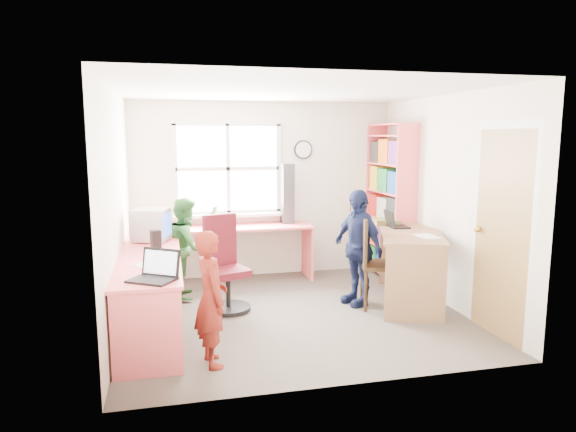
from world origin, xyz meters
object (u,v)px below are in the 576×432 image
object	(u,v)px
right_desk	(410,251)
person_navy	(357,247)
crt_monitor	(151,225)
person_red	(211,298)
l_desk	(171,289)
swivel_chair	(225,269)
bookshelf	(390,205)
potted_plant	(212,216)
cd_tower	(287,194)
person_green	(187,248)
wooden_chair	(374,259)
laptop_left	(156,273)
laptop_right	(394,223)

from	to	relation	value
right_desk	person_navy	bearing A→B (deg)	-164.40
crt_monitor	person_red	size ratio (longest dim) A/B	0.40
l_desk	swivel_chair	world-z (taller)	swivel_chair
bookshelf	potted_plant	xyz separation A→B (m)	(-2.39, 0.26, -0.11)
bookshelf	crt_monitor	distance (m)	3.20
bookshelf	person_red	world-z (taller)	bookshelf
cd_tower	person_green	distance (m)	1.62
bookshelf	person_navy	distance (m)	1.37
crt_monitor	cd_tower	xyz separation A→B (m)	(1.79, 0.86, 0.22)
wooden_chair	crt_monitor	bearing A→B (deg)	-179.14
swivel_chair	right_desk	bearing A→B (deg)	-25.27
potted_plant	person_red	xyz separation A→B (m)	(-0.23, -2.52, -0.31)
laptop_left	potted_plant	distance (m)	2.52
laptop_right	person_green	size ratio (longest dim) A/B	0.26
right_desk	swivel_chair	distance (m)	2.16
cd_tower	bookshelf	bearing A→B (deg)	-18.79
bookshelf	person_green	distance (m)	2.80
swivel_chair	laptop_right	bearing A→B (deg)	-16.84
wooden_chair	crt_monitor	xyz separation A→B (m)	(-2.46, 0.64, 0.38)
l_desk	crt_monitor	size ratio (longest dim) A/B	6.35
laptop_right	laptop_left	bearing A→B (deg)	119.99
bookshelf	person_red	size ratio (longest dim) A/B	1.80
crt_monitor	person_red	bearing A→B (deg)	-53.79
laptop_right	person_navy	xyz separation A→B (m)	(-0.57, -0.25, -0.22)
bookshelf	crt_monitor	bearing A→B (deg)	-170.56
swivel_chair	cd_tower	distance (m)	1.70
l_desk	right_desk	world-z (taller)	right_desk
crt_monitor	person_green	world-z (taller)	person_green
cd_tower	person_green	xyz separation A→B (m)	(-1.39, -0.62, -0.55)
wooden_chair	cd_tower	bearing A→B (deg)	129.47
bookshelf	laptop_right	size ratio (longest dim) A/B	6.73
l_desk	person_navy	distance (m)	2.17
laptop_left	person_red	distance (m)	0.51
l_desk	person_green	bearing A→B (deg)	80.31
crt_monitor	laptop_left	bearing A→B (deg)	-67.82
l_desk	crt_monitor	xyz separation A→B (m)	(-0.19, 0.95, 0.48)
cd_tower	potted_plant	size ratio (longest dim) A/B	2.89
right_desk	wooden_chair	xyz separation A→B (m)	(-0.48, -0.08, -0.05)
crt_monitor	laptop_left	xyz separation A→B (m)	(0.08, -1.64, -0.13)
swivel_chair	potted_plant	xyz separation A→B (m)	(-0.03, 1.11, 0.43)
wooden_chair	person_red	world-z (taller)	person_red
crt_monitor	person_green	size ratio (longest dim) A/B	0.38
crt_monitor	potted_plant	xyz separation A→B (m)	(0.76, 0.78, -0.05)
cd_tower	person_red	size ratio (longest dim) A/B	0.70
person_green	cd_tower	bearing A→B (deg)	-61.25
person_green	laptop_right	bearing A→B (deg)	-96.10
bookshelf	crt_monitor	size ratio (longest dim) A/B	4.52
l_desk	right_desk	size ratio (longest dim) A/B	1.85
swivel_chair	person_red	xyz separation A→B (m)	(-0.27, -1.41, 0.12)
person_green	l_desk	bearing A→B (deg)	175.21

